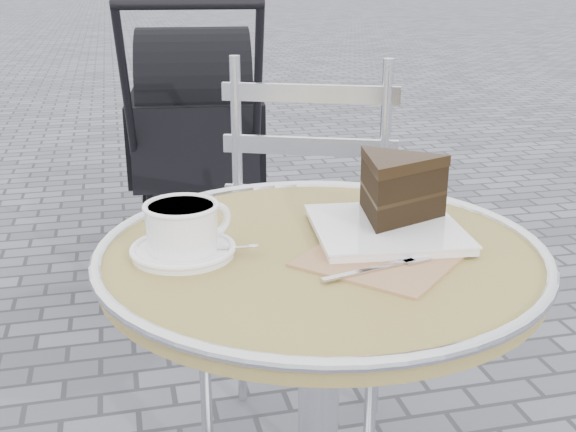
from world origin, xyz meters
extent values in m
cylinder|color=tan|center=(0.00, 0.00, 0.71)|extent=(0.70, 0.70, 0.03)
torus|color=silver|center=(0.00, 0.00, 0.73)|extent=(0.72, 0.72, 0.02)
cylinder|color=white|center=(-0.22, 0.03, 0.74)|extent=(0.16, 0.16, 0.01)
cylinder|color=white|center=(-0.22, 0.03, 0.78)|extent=(0.14, 0.14, 0.07)
torus|color=white|center=(-0.16, 0.05, 0.78)|extent=(0.06, 0.03, 0.06)
cylinder|color=#D0BA8B|center=(-0.22, 0.03, 0.81)|extent=(0.10, 0.10, 0.01)
cube|color=#A87A5C|center=(0.08, -0.06, 0.73)|extent=(0.30, 0.30, 0.00)
cube|color=white|center=(0.12, 0.03, 0.74)|extent=(0.26, 0.26, 0.01)
cylinder|color=silver|center=(-0.16, 0.36, 0.24)|extent=(0.03, 0.03, 0.48)
cylinder|color=silver|center=(0.18, 0.22, 0.24)|extent=(0.03, 0.03, 0.48)
cylinder|color=silver|center=(-0.02, 0.70, 0.24)|extent=(0.03, 0.03, 0.48)
cylinder|color=silver|center=(0.32, 0.56, 0.24)|extent=(0.03, 0.03, 0.48)
cube|color=silver|center=(0.08, 0.46, 0.49)|extent=(0.56, 0.56, 0.02)
cube|color=black|center=(-0.01, 1.66, 0.49)|extent=(0.51, 0.73, 0.41)
cylinder|color=black|center=(-0.08, 1.11, 1.05)|extent=(0.43, 0.08, 0.03)
cylinder|color=black|center=(-0.27, 1.38, 0.09)|extent=(0.06, 0.19, 0.19)
cylinder|color=black|center=(0.16, 1.33, 0.09)|extent=(0.06, 0.19, 0.19)
cylinder|color=black|center=(-0.19, 1.99, 0.14)|extent=(0.07, 0.29, 0.29)
cylinder|color=black|center=(0.24, 1.94, 0.14)|extent=(0.07, 0.29, 0.29)
camera|label=1|loc=(-0.30, -1.02, 1.16)|focal=45.00mm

